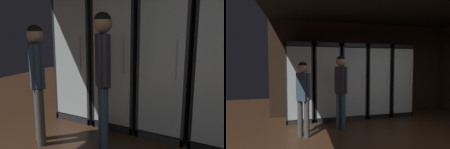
% 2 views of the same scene
% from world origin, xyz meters
% --- Properties ---
extents(cooler_far_left, '(0.68, 0.69, 2.09)m').
position_xyz_m(cooler_far_left, '(-2.15, 2.69, 1.02)').
color(cooler_far_left, '#2B2B30').
rests_on(cooler_far_left, ground).
extents(cooler_left, '(0.68, 0.69, 2.09)m').
position_xyz_m(cooler_left, '(-1.42, 2.69, 1.02)').
color(cooler_left, black).
rests_on(cooler_left, ground).
extents(cooler_center, '(0.68, 0.69, 2.09)m').
position_xyz_m(cooler_center, '(-0.69, 2.69, 1.02)').
color(cooler_center, '#2B2B30').
rests_on(cooler_center, ground).
extents(shopper_near, '(0.29, 0.27, 1.58)m').
position_xyz_m(shopper_near, '(-2.08, 1.53, 0.95)').
color(shopper_near, '#4C4C4C').
rests_on(shopper_near, ground).
extents(shopper_far, '(0.26, 0.27, 1.72)m').
position_xyz_m(shopper_far, '(-1.22, 1.75, 1.12)').
color(shopper_far, '#384C66').
rests_on(shopper_far, ground).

